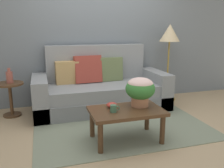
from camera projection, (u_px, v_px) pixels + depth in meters
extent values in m
plane|color=tan|center=(120.00, 125.00, 3.52)|extent=(14.00, 14.00, 0.00)
cube|color=slate|center=(98.00, 24.00, 4.40)|extent=(6.40, 0.12, 2.92)
cube|color=gray|center=(120.00, 124.00, 3.53)|extent=(2.43, 1.78, 0.01)
cube|color=slate|center=(102.00, 102.00, 4.16)|extent=(2.27, 0.94, 0.25)
cube|color=gray|center=(102.00, 90.00, 4.09)|extent=(1.79, 0.85, 0.20)
cube|color=gray|center=(96.00, 69.00, 4.39)|extent=(1.79, 0.17, 0.86)
cube|color=gray|center=(41.00, 97.00, 3.83)|extent=(0.24, 0.94, 0.62)
cube|color=gray|center=(155.00, 88.00, 4.40)|extent=(0.24, 0.94, 0.62)
cube|color=#93382D|center=(88.00, 69.00, 4.18)|extent=(0.48, 0.26, 0.49)
cube|color=tan|center=(67.00, 73.00, 4.09)|extent=(0.39, 0.19, 0.39)
cube|color=#607047|center=(111.00, 69.00, 4.32)|extent=(0.43, 0.19, 0.43)
cylinder|color=#442D1B|center=(100.00, 138.00, 2.68)|extent=(0.06, 0.06, 0.37)
cylinder|color=#442D1B|center=(162.00, 130.00, 2.89)|extent=(0.06, 0.06, 0.37)
cylinder|color=#442D1B|center=(92.00, 124.00, 3.09)|extent=(0.06, 0.06, 0.37)
cylinder|color=#442D1B|center=(147.00, 117.00, 3.30)|extent=(0.06, 0.06, 0.37)
cube|color=#4C331E|center=(126.00, 111.00, 2.94)|extent=(0.90, 0.56, 0.04)
cylinder|color=#4C331E|center=(12.00, 115.00, 3.88)|extent=(0.28, 0.28, 0.03)
cylinder|color=#4C331E|center=(11.00, 100.00, 3.82)|extent=(0.05, 0.05, 0.49)
cylinder|color=#4C331E|center=(9.00, 84.00, 3.76)|extent=(0.43, 0.43, 0.03)
cylinder|color=olive|center=(166.00, 98.00, 4.77)|extent=(0.34, 0.34, 0.03)
cylinder|color=olive|center=(168.00, 70.00, 4.63)|extent=(0.03, 0.03, 1.11)
cone|color=#C6B289|center=(170.00, 33.00, 4.47)|extent=(0.38, 0.38, 0.32)
cylinder|color=#A36B4C|center=(140.00, 101.00, 3.06)|extent=(0.22, 0.22, 0.14)
ellipsoid|color=#337533|center=(140.00, 89.00, 3.02)|extent=(0.38, 0.38, 0.27)
ellipsoid|color=beige|center=(140.00, 84.00, 3.00)|extent=(0.32, 0.32, 0.15)
cylinder|color=#3D664C|center=(113.00, 109.00, 2.84)|extent=(0.08, 0.08, 0.09)
torus|color=#3D664C|center=(117.00, 108.00, 2.85)|extent=(0.06, 0.01, 0.06)
cylinder|color=#B2382D|center=(112.00, 107.00, 3.00)|extent=(0.05, 0.05, 0.02)
ellipsoid|color=#B2382D|center=(112.00, 105.00, 2.99)|extent=(0.14, 0.14, 0.06)
cylinder|color=#934C42|center=(10.00, 77.00, 3.75)|extent=(0.10, 0.10, 0.18)
cylinder|color=#934C42|center=(9.00, 70.00, 3.72)|extent=(0.05, 0.05, 0.06)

